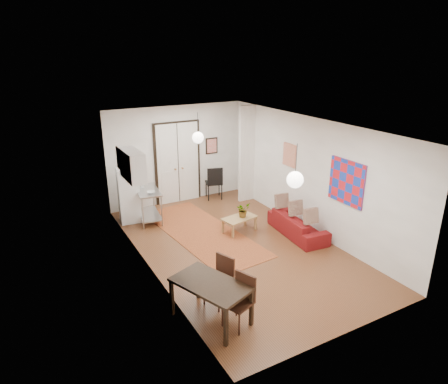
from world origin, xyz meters
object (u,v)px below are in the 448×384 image
coffee_table (239,219)px  dining_table (211,287)px  dining_chair_near (216,276)px  kitchen_counter (148,201)px  dining_chair_far (235,296)px  black_side_chair (212,179)px  sofa (298,225)px  fridge (129,195)px

coffee_table → dining_table: dining_table is taller
coffee_table → dining_chair_near: size_ratio=1.04×
kitchen_counter → dining_chair_far: dining_chair_far is taller
dining_chair_far → black_side_chair: black_side_chair is taller
sofa → coffee_table: bearing=59.1°
coffee_table → black_side_chair: size_ratio=0.91×
sofa → dining_table: bearing=124.7°
sofa → coffee_table: size_ratio=1.92×
fridge → dining_chair_far: size_ratio=1.64×
fridge → dining_chair_far: bearing=-78.3°
black_side_chair → sofa: bearing=117.3°
kitchen_counter → dining_chair_near: (-0.13, -4.16, -0.04)m
fridge → dining_chair_near: fridge is taller
dining_chair_near → dining_chair_far: size_ratio=1.00×
kitchen_counter → fridge: (-0.46, 0.21, 0.19)m
coffee_table → black_side_chair: (0.54, 2.55, 0.28)m
sofa → kitchen_counter: size_ratio=1.49×
coffee_table → kitchen_counter: bearing=135.0°
dining_chair_near → kitchen_counter: bearing=157.3°
coffee_table → dining_chair_near: 3.05m
fridge → kitchen_counter: bearing=-16.3°
dining_chair_near → dining_chair_far: (0.00, -0.70, 0.00)m
sofa → black_side_chair: 3.49m
dining_chair_far → black_side_chair: 6.13m
dining_chair_far → dining_chair_near: bearing=159.1°
fridge → dining_table: fridge is taller
kitchen_counter → dining_table: kitchen_counter is taller
coffee_table → black_side_chair: 2.62m
sofa → black_side_chair: black_side_chair is taller
fridge → dining_table: (-0.00, -4.81, -0.09)m
coffee_table → dining_chair_far: dining_chair_far is taller
sofa → fridge: bearing=55.5°
dining_chair_near → dining_table: bearing=-57.8°
coffee_table → kitchen_counter: size_ratio=0.78×
black_side_chair → dining_chair_far: bearing=82.9°
black_side_chair → fridge: bearing=27.7°
dining_table → dining_chair_near: size_ratio=1.66×
kitchen_counter → dining_chair_far: bearing=-83.5°
coffee_table → dining_chair_near: dining_chair_near is taller
coffee_table → fridge: (-2.25, 2.00, 0.41)m
dining_chair_near → sofa: bearing=94.8°
sofa → dining_chair_near: (-3.11, -1.50, 0.26)m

